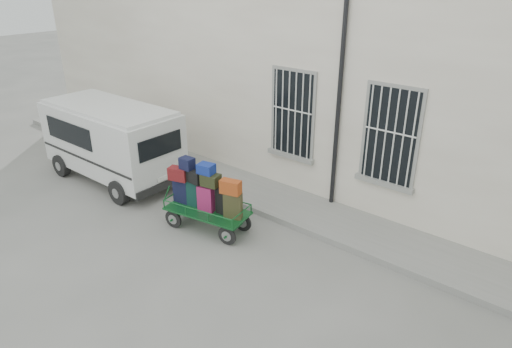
% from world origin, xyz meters
% --- Properties ---
extents(ground, '(80.00, 80.00, 0.00)m').
position_xyz_m(ground, '(0.00, 0.00, 0.00)').
color(ground, slate).
rests_on(ground, ground).
extents(building, '(24.00, 5.15, 6.00)m').
position_xyz_m(building, '(0.00, 5.50, 3.00)').
color(building, beige).
rests_on(building, ground).
extents(sidewalk, '(24.00, 1.70, 0.15)m').
position_xyz_m(sidewalk, '(0.00, 2.20, 0.07)').
color(sidewalk, gray).
rests_on(sidewalk, ground).
extents(luggage_cart, '(2.38, 1.24, 1.73)m').
position_xyz_m(luggage_cart, '(-0.77, 0.08, 0.88)').
color(luggage_cart, black).
rests_on(luggage_cart, ground).
extents(van, '(4.46, 2.06, 2.23)m').
position_xyz_m(van, '(-4.90, 0.39, 1.28)').
color(van, silver).
rests_on(van, ground).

